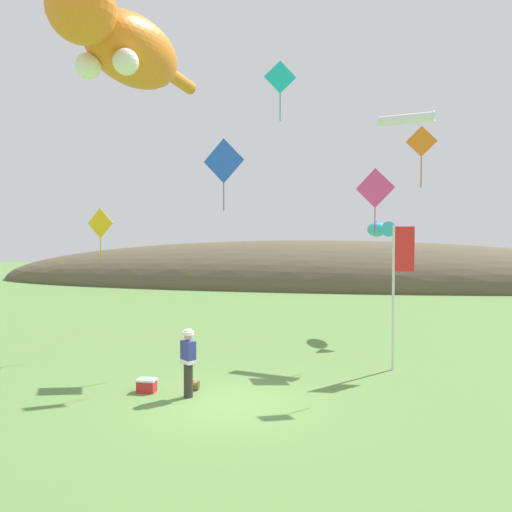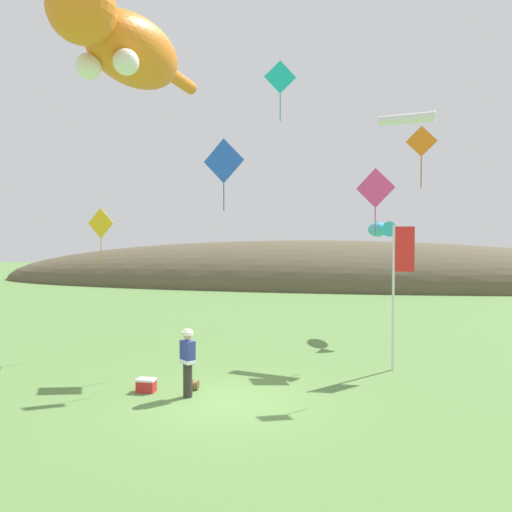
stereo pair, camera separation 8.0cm
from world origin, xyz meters
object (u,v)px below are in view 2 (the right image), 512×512
at_px(kite_diamond_teal, 280,78).
at_px(kite_diamond_gold, 101,224).
at_px(kite_spool, 195,385).
at_px(kite_diamond_blue, 224,161).
at_px(picnic_cooler, 146,385).
at_px(kite_tube_streamer, 407,119).
at_px(kite_diamond_pink, 375,188).
at_px(festival_banner_pole, 398,275).
at_px(festival_attendant, 188,361).
at_px(kite_giant_cat, 124,46).
at_px(kite_diamond_orange, 422,142).
at_px(kite_fish_windsock, 380,229).

relative_size(kite_diamond_teal, kite_diamond_gold, 1.00).
bearing_deg(kite_spool, kite_diamond_blue, 89.91).
bearing_deg(picnic_cooler, kite_diamond_gold, 130.26).
xyz_separation_m(kite_tube_streamer, kite_diamond_pink, (-1.26, -2.25, -2.82)).
height_order(festival_banner_pole, kite_diamond_teal, kite_diamond_teal).
distance_m(festival_banner_pole, kite_tube_streamer, 6.83).
bearing_deg(festival_attendant, kite_diamond_teal, 66.66).
distance_m(kite_giant_cat, kite_diamond_orange, 10.87).
xyz_separation_m(festival_attendant, kite_diamond_gold, (-4.61, 4.19, 3.68)).
relative_size(kite_giant_cat, kite_diamond_teal, 4.69).
bearing_deg(kite_fish_windsock, kite_diamond_blue, -133.30).
height_order(picnic_cooler, kite_fish_windsock, kite_fish_windsock).
distance_m(picnic_cooler, kite_diamond_blue, 7.55).
xyz_separation_m(festival_attendant, festival_banner_pole, (5.63, 3.69, 2.03)).
height_order(festival_attendant, festival_banner_pole, festival_banner_pole).
xyz_separation_m(kite_giant_cat, kite_diamond_pink, (8.80, 0.67, -5.15)).
bearing_deg(picnic_cooler, kite_diamond_pink, 38.78).
distance_m(kite_fish_windsock, kite_diamond_gold, 11.35).
distance_m(kite_diamond_pink, kite_diamond_blue, 5.23).
bearing_deg(kite_tube_streamer, kite_giant_cat, -163.82).
bearing_deg(festival_attendant, kite_diamond_gold, 137.75).
xyz_separation_m(kite_diamond_pink, kite_diamond_orange, (1.20, -2.12, 1.13)).
height_order(festival_attendant, kite_diamond_pink, kite_diamond_pink).
bearing_deg(kite_diamond_blue, kite_giant_cat, 169.59).
height_order(kite_diamond_teal, kite_diamond_blue, kite_diamond_teal).
distance_m(festival_banner_pole, kite_diamond_pink, 3.29).
height_order(picnic_cooler, kite_diamond_pink, kite_diamond_pink).
distance_m(kite_tube_streamer, kite_diamond_orange, 4.68).
distance_m(kite_fish_windsock, kite_diamond_teal, 8.07).
distance_m(kite_spool, kite_diamond_orange, 9.53).
bearing_deg(kite_giant_cat, kite_diamond_teal, -2.89).
distance_m(festival_attendant, kite_diamond_pink, 8.70).
bearing_deg(kite_tube_streamer, festival_banner_pole, -99.29).
bearing_deg(kite_diamond_blue, kite_diamond_gold, 175.63).
relative_size(kite_spool, kite_diamond_teal, 0.13).
height_order(kite_giant_cat, kite_diamond_orange, kite_giant_cat).
height_order(festival_attendant, kite_fish_windsock, kite_fish_windsock).
xyz_separation_m(kite_spool, kite_diamond_blue, (0.01, 3.21, 6.55)).
xyz_separation_m(kite_diamond_orange, kite_diamond_blue, (-6.18, 0.75, -0.28)).
bearing_deg(picnic_cooler, kite_fish_windsock, 54.65).
height_order(kite_spool, kite_diamond_gold, kite_diamond_gold).
bearing_deg(kite_fish_windsock, kite_giant_cat, -151.44).
distance_m(festival_banner_pole, kite_diamond_gold, 10.39).
bearing_deg(festival_attendant, festival_banner_pole, 33.20).
relative_size(festival_attendant, kite_diamond_orange, 0.98).
distance_m(kite_giant_cat, kite_tube_streamer, 10.73).
height_order(festival_banner_pole, kite_diamond_gold, kite_diamond_gold).
bearing_deg(festival_attendant, kite_diamond_orange, 26.51).
height_order(kite_giant_cat, kite_tube_streamer, kite_giant_cat).
distance_m(festival_attendant, kite_tube_streamer, 12.40).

